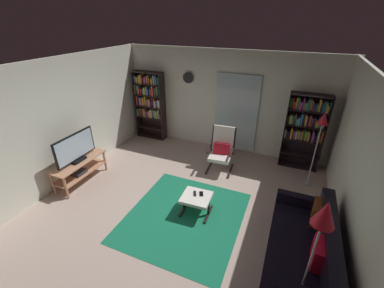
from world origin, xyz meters
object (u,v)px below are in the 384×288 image
Objects in this scene: tv_remote at (195,193)px; cell_phone at (201,194)px; bookshelf_near_sofa at (305,126)px; tv_stand at (80,168)px; leather_sofa at (303,250)px; floor_lamp_by_shelf at (321,128)px; bookshelf_near_tv at (150,101)px; ottoman at (196,199)px; lounge_armchair at (222,148)px; television at (75,149)px; floor_lamp_by_sofa at (322,223)px; wall_clock at (188,78)px.

tv_remote reaches higher than cell_phone.
tv_stand is at bearing -149.63° from bookshelf_near_sofa.
cell_phone is at bearing 163.73° from leather_sofa.
floor_lamp_by_shelf is at bearing 21.77° from tv_stand.
bookshelf_near_tv reaches higher than cell_phone.
ottoman is 3.79× the size of tv_remote.
lounge_armchair is (2.67, 1.75, 0.19)m from tv_stand.
bookshelf_near_tv reaches higher than tv_remote.
bookshelf_near_tv is 1.17× the size of floor_lamp_by_shelf.
floor_lamp_by_shelf is (1.91, 1.76, 1.04)m from ottoman.
tv_stand is at bearing -158.23° from floor_lamp_by_shelf.
floor_lamp_by_shelf is at bearing 2.83° from lounge_armchair.
television is 2.80m from cell_phone.
leather_sofa is 1.94m from tv_remote.
lounge_armchair is (-1.70, -0.81, -0.52)m from bookshelf_near_sofa.
bookshelf_near_sofa reaches higher than tv_remote.
cell_phone is (0.06, 0.09, 0.07)m from ottoman.
bookshelf_near_sofa is at bearing 30.37° from tv_stand.
bookshelf_near_sofa is 1.06× the size of floor_lamp_by_sofa.
tv_stand reaches higher than cell_phone.
lounge_armchair is 1.62m from tv_remote.
lounge_armchair reaches higher than ottoman.
bookshelf_near_sofa is at bearing 56.10° from ottoman.
bookshelf_near_sofa is (4.37, 2.56, 0.71)m from tv_stand.
bookshelf_near_sofa is at bearing 30.27° from television.
bookshelf_near_sofa reaches higher than floor_lamp_by_sofa.
cell_phone is at bearing 3.57° from tv_stand.
bookshelf_near_tv is 3.64m from ottoman.
bookshelf_near_sofa is 3.31× the size of ottoman.
leather_sofa is (4.53, -0.35, -0.52)m from television.
bookshelf_near_tv is 5.28m from leather_sofa.
floor_lamp_by_shelf is (0.08, 2.18, 1.05)m from leather_sofa.
cell_phone is (-1.60, -2.39, -0.68)m from bookshelf_near_sofa.
bookshelf_near_sofa is at bearing -3.60° from wall_clock.
ottoman is (-1.67, -2.48, -0.75)m from bookshelf_near_sofa.
ottoman is at bearing 1.70° from tv_stand.
television is at bearing 167.12° from floor_lamp_by_sofa.
leather_sofa is 2.43m from floor_lamp_by_shelf.
tv_remote is 0.50× the size of wall_clock.
bookshelf_near_sofa reaches higher than leather_sofa.
wall_clock reaches higher than bookshelf_near_tv.
bookshelf_near_tv is 5.63m from floor_lamp_by_sofa.
bookshelf_near_tv is 4.45m from floor_lamp_by_shelf.
floor_lamp_by_shelf reaches higher than tv_stand.
leather_sofa is 1.13× the size of floor_lamp_by_shelf.
television is 0.98× the size of lounge_armchair.
cell_phone is (2.76, 0.16, -0.45)m from television.
ottoman is at bearing -145.45° from cell_phone.
floor_lamp_by_shelf is at bearing 20.20° from cell_phone.
bookshelf_near_tv reaches higher than ottoman.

